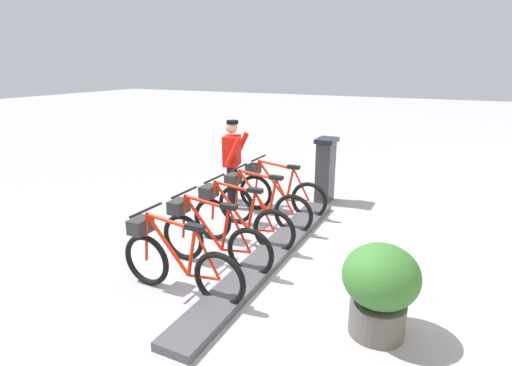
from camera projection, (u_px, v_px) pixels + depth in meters
ground_plane at (270, 258)px, 5.78m from camera, size 60.00×60.00×0.00m
dock_rail_base at (270, 254)px, 5.77m from camera, size 0.44×4.60×0.10m
payment_kiosk at (325, 169)px, 7.95m from camera, size 0.36×0.52×1.28m
bike_docked_0 at (278, 191)px, 7.39m from camera, size 1.72×0.54×1.02m
bike_docked_1 at (260, 203)px, 6.74m from camera, size 1.72×0.54×1.02m
bike_docked_2 at (238, 218)px, 6.08m from camera, size 1.72×0.54×1.02m
bike_docked_3 at (210, 237)px, 5.43m from camera, size 1.72×0.54×1.02m
bike_docked_4 at (176, 261)px, 4.78m from camera, size 1.72×0.54×1.02m
worker_near_rack at (233, 161)px, 7.61m from camera, size 0.51×0.68×1.66m
planter_bush at (380, 286)px, 4.02m from camera, size 0.76×0.76×0.97m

